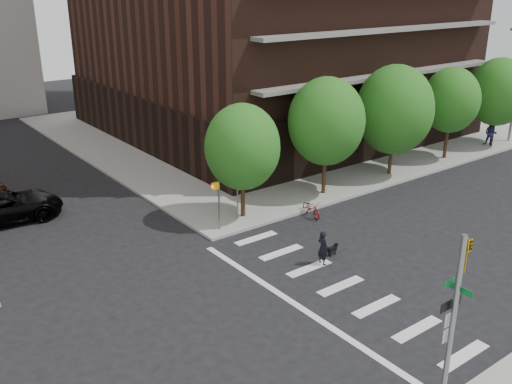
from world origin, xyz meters
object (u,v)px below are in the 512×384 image
(parked_car_black, at_px, (3,207))
(pedestrian_far, at_px, (491,134))
(scooter, at_px, (311,208))
(dog_walker, at_px, (323,248))
(traffic_signal, at_px, (449,348))

(parked_car_black, distance_m, pedestrian_far, 34.88)
(parked_car_black, distance_m, scooter, 16.63)
(dog_walker, bearing_deg, parked_car_black, 37.79)
(traffic_signal, xyz_separation_m, pedestrian_far, (27.99, 15.86, -1.60))
(traffic_signal, distance_m, scooter, 16.11)
(traffic_signal, bearing_deg, pedestrian_far, 29.55)
(scooter, xyz_separation_m, dog_walker, (-3.43, -4.54, 0.37))
(traffic_signal, relative_size, pedestrian_far, 3.16)
(parked_car_black, bearing_deg, traffic_signal, -161.30)
(parked_car_black, relative_size, scooter, 3.54)
(parked_car_black, distance_m, dog_walker, 17.30)
(parked_car_black, xyz_separation_m, scooter, (13.74, -9.35, -0.40))
(traffic_signal, height_order, parked_car_black, traffic_signal)
(pedestrian_far, bearing_deg, parked_car_black, -119.47)
(dog_walker, xyz_separation_m, pedestrian_far, (23.75, 6.41, 0.28))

